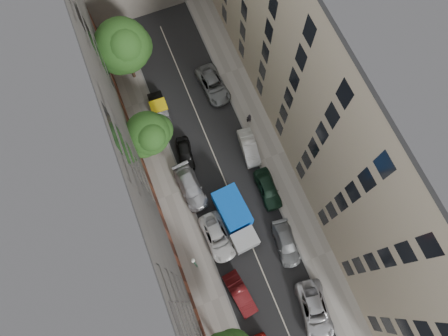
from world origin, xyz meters
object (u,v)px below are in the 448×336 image
car_left_2 (217,237)px  car_left_3 (191,187)px  car_right_0 (315,310)px  car_right_3 (249,147)px  tree_mid (149,135)px  car_right_1 (286,243)px  car_right_4 (213,85)px  tree_far (124,47)px  tarp_truck (236,218)px  car_left_4 (185,154)px  car_left_5 (160,111)px  pedestrian (249,118)px  lamp_post (195,263)px  car_left_1 (240,294)px  car_right_2 (268,189)px

car_left_2 → car_left_3: (-0.67, 5.60, 0.06)m
car_right_0 → car_right_3: size_ratio=1.29×
car_right_3 → tree_mid: tree_mid is taller
car_right_1 → car_right_4: size_ratio=0.87×
car_left_3 → tree_mid: tree_mid is taller
car_right_3 → tree_far: 15.98m
car_right_4 → tree_mid: tree_mid is taller
car_left_3 → car_right_1: (6.57, -8.60, -0.08)m
tarp_truck → car_left_4: tarp_truck is taller
car_left_5 → car_right_3: car_left_5 is taller
car_left_2 → tree_far: tree_far is taller
car_right_1 → pedestrian: 13.47m
car_left_5 → tree_far: (-1.17, 5.33, 4.80)m
car_right_3 → pedestrian: bearing=73.5°
car_left_3 → car_left_4: bearing=74.3°
car_left_2 → car_left_4: bearing=87.5°
car_right_0 → lamp_post: (-8.55, 7.67, 2.88)m
car_left_1 → car_left_5: size_ratio=0.97×
tree_far → car_left_3: bearing=-85.1°
pedestrian → lamp_post: bearing=57.7°
car_right_3 → car_right_4: 8.24m
car_left_2 → car_left_5: bearing=90.7°
tarp_truck → car_left_3: size_ratio=1.22×
tarp_truck → car_right_4: size_ratio=1.20×
tarp_truck → pedestrian: 10.92m
car_left_5 → tree_far: bearing=103.9°
tree_mid → tree_far: tree_far is taller
car_right_0 → pedestrian: bearing=93.6°
tree_mid → pedestrian: bearing=-1.9°
pedestrian → car_right_2: bearing=89.4°
car_left_2 → lamp_post: lamp_post is taller
car_right_0 → car_right_2: same height
tarp_truck → car_right_4: tarp_truck is taller
car_right_3 → lamp_post: size_ratio=0.76×
car_left_2 → car_right_1: bearing=-29.3°
car_right_1 → car_right_4: 18.60m
car_left_2 → pedestrian: pedestrian is taller
car_left_2 → car_left_4: (0.03, 9.20, -0.04)m
car_left_5 → car_right_3: (7.20, -7.40, -0.03)m
car_left_3 → car_right_4: bearing=53.1°
tarp_truck → tree_far: 20.07m
tree_far → tarp_truck: bearing=-77.8°
car_left_1 → tree_far: (-1.97, 25.73, 4.82)m
car_right_1 → tree_far: bearing=115.1°
car_left_4 → car_right_4: bearing=57.2°
car_right_0 → tree_far: bearing=113.7°
car_left_2 → lamp_post: 4.43m
car_right_0 → car_right_4: size_ratio=1.04×
car_left_4 → pedestrian: bearing=17.0°
car_right_2 → tree_mid: bearing=140.5°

